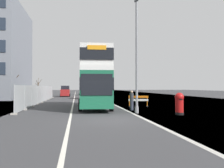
{
  "coord_description": "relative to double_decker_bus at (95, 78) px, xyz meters",
  "views": [
    {
      "loc": [
        -1.8,
        -14.43,
        1.97
      ],
      "look_at": [
        1.1,
        5.53,
        2.2
      ],
      "focal_mm": 39.24,
      "sensor_mm": 36.0,
      "label": 1
    }
  ],
  "objects": [
    {
      "name": "bare_tree_far_verge_mid",
      "position": [
        -12.58,
        27.34,
        -0.49
      ],
      "size": [
        2.79,
        1.94,
        3.89
      ],
      "color": "#4C3D2D",
      "rests_on": "ground"
    },
    {
      "name": "red_pillar_postbox",
      "position": [
        5.47,
        -6.34,
        -1.91
      ],
      "size": [
        0.63,
        0.63,
        1.55
      ],
      "color": "black",
      "rests_on": "ground"
    },
    {
      "name": "car_receding_far",
      "position": [
        -0.08,
        35.63,
        -1.8
      ],
      "size": [
        2.06,
        4.23,
        2.02
      ],
      "color": "silver",
      "rests_on": "ground"
    },
    {
      "name": "lamppost_foreground",
      "position": [
        2.75,
        -4.93,
        1.31
      ],
      "size": [
        0.29,
        0.7,
        8.61
      ],
      "color": "gray",
      "rests_on": "ground"
    },
    {
      "name": "double_decker_bus",
      "position": [
        0.0,
        0.0,
        0.0
      ],
      "size": [
        3.09,
        10.23,
        5.18
      ],
      "color": "#196042",
      "rests_on": "ground"
    },
    {
      "name": "car_oncoming_near",
      "position": [
        -0.16,
        18.16,
        -1.71
      ],
      "size": [
        1.93,
        4.4,
        2.2
      ],
      "color": "maroon",
      "rests_on": "ground"
    },
    {
      "name": "bare_tree_far_verge_far",
      "position": [
        -13.03,
        52.49,
        -0.74
      ],
      "size": [
        2.03,
        2.46,
        4.72
      ],
      "color": "#4C3D2D",
      "rests_on": "ground"
    },
    {
      "name": "roadworks_barrier",
      "position": [
        4.38,
        0.92,
        -2.07
      ],
      "size": [
        1.95,
        0.77,
        1.08
      ],
      "color": "orange",
      "rests_on": "ground"
    },
    {
      "name": "pedestrian_at_kerb",
      "position": [
        2.91,
        -2.54,
        -1.93
      ],
      "size": [
        0.34,
        0.34,
        1.65
      ],
      "color": "#2D3342",
      "rests_on": "ground"
    },
    {
      "name": "car_receding_mid",
      "position": [
        -3.96,
        28.0,
        -1.73
      ],
      "size": [
        1.93,
        4.52,
        2.18
      ],
      "color": "maroon",
      "rests_on": "ground"
    },
    {
      "name": "ground",
      "position": [
        0.68,
        -8.09,
        -2.8
      ],
      "size": [
        140.0,
        280.0,
        0.1
      ],
      "color": "#38383A"
    },
    {
      "name": "construction_site_fence",
      "position": [
        -6.03,
        8.92,
        -1.72
      ],
      "size": [
        0.44,
        27.4,
        2.15
      ],
      "color": "#A8AAAD",
      "rests_on": "ground"
    },
    {
      "name": "bare_tree_far_verge_near",
      "position": [
        -11.94,
        16.39,
        -0.67
      ],
      "size": [
        2.94,
        2.22,
        4.87
      ],
      "color": "#4C3D2D",
      "rests_on": "ground"
    }
  ]
}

